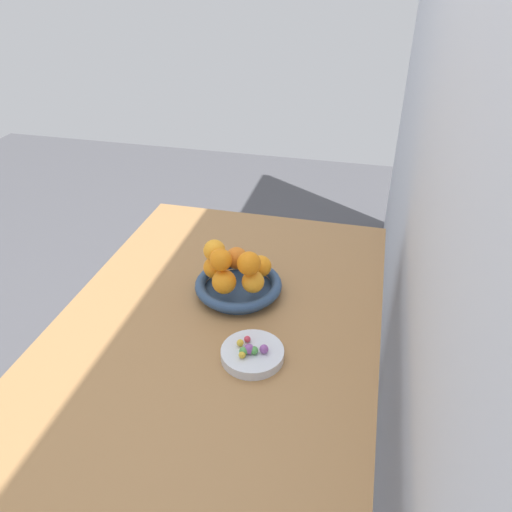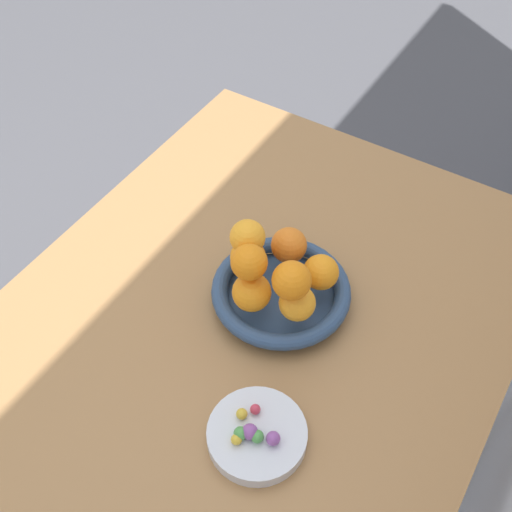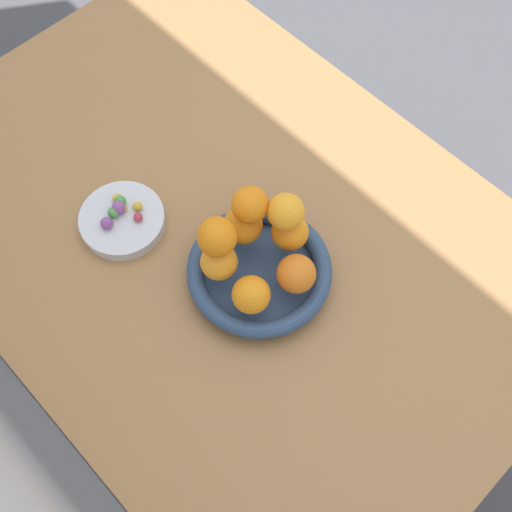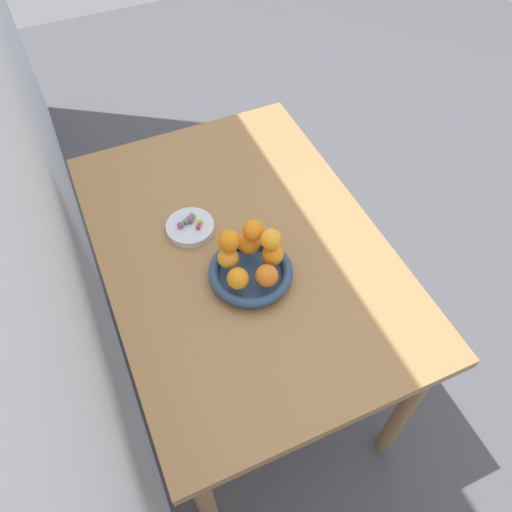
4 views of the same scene
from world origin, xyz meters
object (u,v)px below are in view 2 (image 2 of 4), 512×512
object	(u,v)px
fruit_bowl	(281,292)
orange_4	(252,292)
dining_table	(234,374)
orange_3	(248,257)
candy_ball_2	(255,409)
candy_ball_5	(236,439)
orange_0	(297,303)
candy_ball_6	(242,414)
candy_ball_0	(273,438)
orange_5	(249,262)
candy_ball_7	(257,436)
orange_6	(248,237)
orange_7	(292,280)
candy_dish	(257,435)
orange_1	(321,272)
orange_2	(290,246)
candy_ball_4	(250,432)
candy_ball_1	(248,430)

from	to	relation	value
fruit_bowl	orange_4	distance (m)	0.08
dining_table	orange_4	world-z (taller)	orange_4
orange_3	candy_ball_2	xyz separation A→B (m)	(0.20, 0.14, -0.04)
fruit_bowl	candy_ball_5	distance (m)	0.26
orange_0	candy_ball_6	distance (m)	0.18
candy_ball_2	candy_ball_6	size ratio (longest dim) A/B	0.93
candy_ball_0	candy_ball_2	world-z (taller)	candy_ball_0
orange_5	candy_ball_7	world-z (taller)	orange_5
orange_4	candy_ball_5	size ratio (longest dim) A/B	3.92
orange_6	orange_7	distance (m)	0.10
orange_5	candy_ball_5	distance (m)	0.24
candy_dish	orange_7	distance (m)	0.22
dining_table	candy_ball_5	bearing A→B (deg)	35.18
candy_dish	candy_ball_6	bearing A→B (deg)	-104.51
dining_table	orange_1	xyz separation A→B (m)	(-0.15, 0.07, 0.16)
dining_table	candy_ball_7	size ratio (longest dim) A/B	61.43
dining_table	candy_ball_6	size ratio (longest dim) A/B	70.05
fruit_bowl	orange_2	world-z (taller)	orange_2
orange_2	candy_dish	bearing A→B (deg)	21.46
orange_1	candy_ball_0	size ratio (longest dim) A/B	2.86
fruit_bowl	orange_0	xyz separation A→B (m)	(0.04, 0.05, 0.05)
candy_ball_4	candy_ball_5	world-z (taller)	candy_ball_4
candy_ball_1	candy_ball_6	size ratio (longest dim) A/B	0.91
orange_5	candy_ball_4	xyz separation A→B (m)	(0.18, 0.11, -0.09)
candy_ball_5	candy_ball_0	bearing A→B (deg)	122.24
candy_ball_1	candy_ball_4	world-z (taller)	candy_ball_4
orange_3	candy_ball_4	bearing A→B (deg)	32.70
orange_5	candy_ball_7	bearing A→B (deg)	34.76
candy_dish	candy_ball_6	distance (m)	0.04
orange_5	candy_ball_0	distance (m)	0.25
orange_0	candy_ball_2	xyz separation A→B (m)	(0.16, 0.03, -0.04)
dining_table	orange_6	distance (m)	0.24
orange_1	candy_ball_6	bearing A→B (deg)	3.13
candy_dish	orange_3	bearing A→B (deg)	-145.26
candy_dish	orange_2	size ratio (longest dim) A/B	2.36
orange_5	orange_4	bearing A→B (deg)	51.40
orange_1	orange_5	distance (m)	0.13
orange_5	orange_7	size ratio (longest dim) A/B	0.95
orange_3	candy_ball_7	world-z (taller)	orange_3
orange_3	orange_6	distance (m)	0.06
candy_ball_7	candy_ball_6	bearing A→B (deg)	-115.73
candy_ball_2	candy_ball_5	xyz separation A→B (m)	(0.05, 0.00, 0.00)
candy_ball_6	orange_0	bearing A→B (deg)	-174.94
candy_ball_4	orange_2	bearing A→B (deg)	-160.12
orange_4	orange_6	xyz separation A→B (m)	(-0.05, -0.04, 0.05)
fruit_bowl	orange_1	size ratio (longest dim) A/B	3.94
orange_2	orange_4	size ratio (longest dim) A/B	0.97
orange_6	candy_ball_0	world-z (taller)	orange_6
orange_6	candy_ball_4	size ratio (longest dim) A/B	2.48
orange_1	orange_5	bearing A→B (deg)	-42.99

